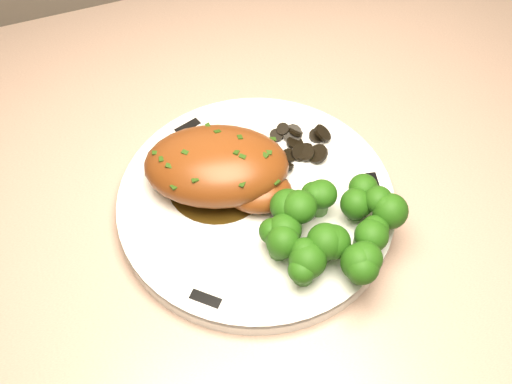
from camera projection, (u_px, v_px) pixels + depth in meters
name	position (u px, v px, depth m)	size (l,w,h in m)	color
plate	(256.00, 203.00, 0.63)	(0.27, 0.27, 0.02)	white
rim_accent_0	(374.00, 184.00, 0.63)	(0.03, 0.01, 0.00)	black
rim_accent_1	(188.00, 127.00, 0.68)	(0.03, 0.01, 0.00)	black
rim_accent_2	(206.00, 299.00, 0.56)	(0.03, 0.01, 0.00)	black
gravy_pool	(218.00, 183.00, 0.63)	(0.10, 0.10, 0.00)	#332309
chicken_breast	(221.00, 168.00, 0.61)	(0.16, 0.14, 0.05)	brown
mushroom_pile	(293.00, 149.00, 0.65)	(0.08, 0.06, 0.02)	black
broccoli_florets	(333.00, 228.00, 0.57)	(0.13, 0.11, 0.04)	#467833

